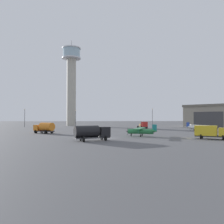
{
  "coord_description": "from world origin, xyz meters",
  "views": [
    {
      "loc": [
        -1.5,
        -48.62,
        4.58
      ],
      "look_at": [
        3.05,
        30.02,
        6.37
      ],
      "focal_mm": 35.62,
      "sensor_mm": 36.0,
      "label": 1
    }
  ],
  "objects": [
    {
      "name": "light_post_east",
      "position": [
        22.76,
        51.42,
        5.08
      ],
      "size": [
        0.44,
        0.44,
        8.51
      ],
      "color": "#38383D",
      "rests_on": "ground_plane"
    },
    {
      "name": "airplane_green",
      "position": [
        8.43,
        3.59,
        1.33
      ],
      "size": [
        7.51,
        9.51,
        2.85
      ],
      "rotation": [
        0.0,
        0.0,
        2.79
      ],
      "color": "#287A42",
      "rests_on": "ground_plane"
    },
    {
      "name": "truck_fuel_tanker_black",
      "position": [
        -2.95,
        -5.55,
        1.66
      ],
      "size": [
        7.16,
        4.56,
        2.95
      ],
      "rotation": [
        0.0,
        0.0,
        0.36
      ],
      "color": "#38383D",
      "rests_on": "ground_plane"
    },
    {
      "name": "control_tower",
      "position": [
        -16.05,
        67.99,
        25.13
      ],
      "size": [
        9.64,
        9.64,
        44.83
      ],
      "color": "#B2AD9E",
      "rests_on": "ground_plane"
    },
    {
      "name": "truck_box_yellow",
      "position": [
        21.59,
        -3.75,
        1.57
      ],
      "size": [
        6.71,
        5.47,
        2.77
      ],
      "rotation": [
        0.0,
        0.0,
        5.73
      ],
      "color": "#38383D",
      "rests_on": "ground_plane"
    },
    {
      "name": "airplane_white",
      "position": [
        30.54,
        22.78,
        1.35
      ],
      "size": [
        7.67,
        9.81,
        2.88
      ],
      "rotation": [
        0.0,
        0.0,
        0.18
      ],
      "color": "white",
      "rests_on": "ground_plane"
    },
    {
      "name": "ground_plane",
      "position": [
        0.0,
        0.0,
        0.0
      ],
      "size": [
        400.0,
        400.0,
        0.0
      ],
      "primitive_type": "plane",
      "color": "#545456"
    },
    {
      "name": "truck_fuel_tanker_orange",
      "position": [
        -16.77,
        14.72,
        1.66
      ],
      "size": [
        6.44,
        5.38,
        3.04
      ],
      "rotation": [
        0.0,
        0.0,
        2.56
      ],
      "color": "#38383D",
      "rests_on": "ground_plane"
    },
    {
      "name": "truck_flatbed_red",
      "position": [
        16.22,
        40.09,
        1.29
      ],
      "size": [
        3.91,
        5.93,
        2.69
      ],
      "rotation": [
        0.0,
        0.0,
        4.97
      ],
      "color": "#38383D",
      "rests_on": "ground_plane"
    },
    {
      "name": "hangar",
      "position": [
        52.35,
        50.63,
        5.08
      ],
      "size": [
        31.73,
        31.75,
        10.12
      ],
      "rotation": [
        0.0,
        0.0,
        -2.37
      ],
      "color": "gray",
      "rests_on": "ground_plane"
    },
    {
      "name": "light_post_north",
      "position": [
        -34.85,
        52.91,
        4.95
      ],
      "size": [
        0.44,
        0.44,
        8.26
      ],
      "color": "#38383D",
      "rests_on": "ground_plane"
    },
    {
      "name": "light_post_west",
      "position": [
        -11.78,
        49.35,
        4.67
      ],
      "size": [
        0.44,
        0.44,
        7.73
      ],
      "color": "#38383D",
      "rests_on": "ground_plane"
    }
  ]
}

